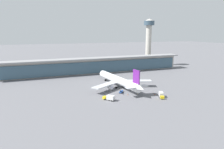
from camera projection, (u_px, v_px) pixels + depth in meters
ground_plane at (120, 89)px, 140.48m from camera, size 1200.00×1200.00×0.00m
airliner_on_stand at (119, 80)px, 144.47m from camera, size 47.22×61.74×16.44m
service_truck_near_nose_blue at (121, 92)px, 132.47m from camera, size 5.01×6.35×2.70m
service_truck_under_wing_yellow at (161, 95)px, 122.74m from camera, size 5.15×7.59×3.10m
service_truck_mid_apron_yellow at (109, 98)px, 117.42m from camera, size 6.25×7.20×3.10m
terminal_building at (95, 65)px, 194.84m from camera, size 183.60×12.80×15.20m
control_tower at (149, 38)px, 235.15m from camera, size 12.00×12.00×59.34m
safety_cone_alpha at (115, 97)px, 123.40m from camera, size 0.62×0.62×0.70m
safety_cone_bravo at (128, 95)px, 127.66m from camera, size 0.62×0.62×0.70m
safety_cone_charlie at (155, 94)px, 128.33m from camera, size 0.62×0.62×0.70m
safety_cone_delta at (153, 93)px, 131.13m from camera, size 0.62×0.62×0.70m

